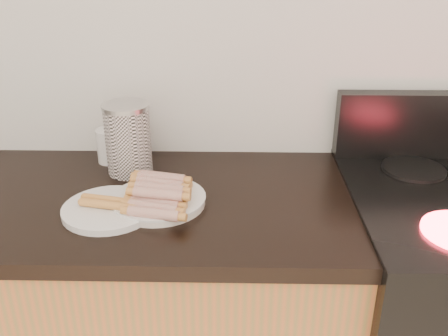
{
  "coord_description": "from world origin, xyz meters",
  "views": [
    {
      "loc": [
        0.09,
        0.53,
        1.52
      ],
      "look_at": [
        0.07,
        1.62,
        1.02
      ],
      "focal_mm": 40.0,
      "sensor_mm": 36.0,
      "label": 1
    }
  ],
  "objects_px": {
    "main_plate": "(159,201)",
    "side_plate": "(109,209)",
    "canister": "(128,139)",
    "mug": "(110,146)"
  },
  "relations": [
    {
      "from": "main_plate",
      "to": "side_plate",
      "type": "bearing_deg",
      "value": -159.75
    },
    {
      "from": "side_plate",
      "to": "canister",
      "type": "bearing_deg",
      "value": 87.92
    },
    {
      "from": "canister",
      "to": "mug",
      "type": "xyz_separation_m",
      "value": [
        -0.07,
        0.08,
        -0.05
      ]
    },
    {
      "from": "main_plate",
      "to": "canister",
      "type": "relative_size",
      "value": 1.16
    },
    {
      "from": "side_plate",
      "to": "mug",
      "type": "height_order",
      "value": "mug"
    },
    {
      "from": "main_plate",
      "to": "canister",
      "type": "distance_m",
      "value": 0.24
    },
    {
      "from": "side_plate",
      "to": "mug",
      "type": "bearing_deg",
      "value": 101.56
    },
    {
      "from": "main_plate",
      "to": "side_plate",
      "type": "height_order",
      "value": "same"
    },
    {
      "from": "main_plate",
      "to": "mug",
      "type": "distance_m",
      "value": 0.33
    },
    {
      "from": "canister",
      "to": "mug",
      "type": "distance_m",
      "value": 0.12
    }
  ]
}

